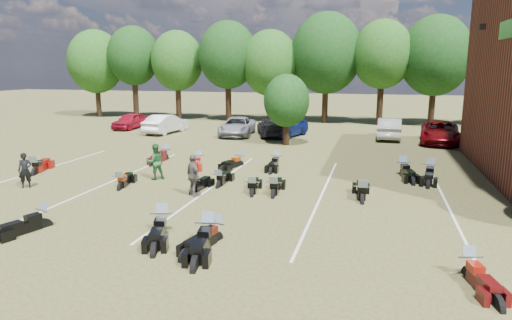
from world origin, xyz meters
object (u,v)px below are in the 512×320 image
(person_black, at_px, (25,170))
(person_grey, at_px, (193,175))
(motorcycle_3, at_px, (208,244))
(car_0, at_px, (130,121))
(car_4, at_px, (287,127))
(person_green, at_px, (155,162))
(motorcycle_14, at_px, (165,160))
(motorcycle_7, at_px, (35,174))

(person_black, relative_size, person_grey, 0.88)
(person_grey, relative_size, motorcycle_3, 0.73)
(car_0, height_order, person_black, person_black)
(car_4, bearing_deg, person_green, -85.55)
(motorcycle_14, bearing_deg, car_4, 63.50)
(person_black, distance_m, motorcycle_14, 8.19)
(motorcycle_14, bearing_deg, motorcycle_7, -133.45)
(car_0, relative_size, motorcycle_14, 1.78)
(car_4, height_order, person_green, person_green)
(person_green, distance_m, person_grey, 3.77)
(person_green, relative_size, motorcycle_14, 0.75)
(person_grey, bearing_deg, motorcycle_7, 33.19)
(car_0, distance_m, person_black, 20.23)
(motorcycle_7, bearing_deg, person_black, 104.51)
(person_green, bearing_deg, motorcycle_7, -35.57)
(person_green, distance_m, motorcycle_14, 4.90)
(person_black, bearing_deg, car_0, 73.37)
(motorcycle_14, bearing_deg, person_green, -70.58)
(motorcycle_14, bearing_deg, person_grey, -56.92)
(car_4, height_order, person_black, person_black)
(motorcycle_7, height_order, motorcycle_14, motorcycle_7)
(person_black, bearing_deg, person_green, -2.66)
(car_4, xyz_separation_m, motorcycle_3, (1.91, -22.62, -0.78))
(person_black, xyz_separation_m, motorcycle_7, (-1.49, 2.29, -0.80))
(person_green, height_order, motorcycle_7, person_green)
(car_4, bearing_deg, motorcycle_7, -104.40)
(person_grey, relative_size, motorcycle_14, 0.78)
(person_grey, height_order, motorcycle_3, person_grey)
(person_grey, xyz_separation_m, motorcycle_3, (2.46, -4.84, -0.91))
(car_0, xyz_separation_m, person_grey, (13.80, -18.72, 0.20))
(car_4, height_order, motorcycle_14, car_4)
(motorcycle_7, bearing_deg, motorcycle_3, 132.66)
(motorcycle_3, height_order, motorcycle_14, motorcycle_3)
(person_green, xyz_separation_m, motorcycle_7, (-6.43, -0.67, -0.88))
(motorcycle_3, xyz_separation_m, motorcycle_7, (-11.84, 6.50, 0.00))
(car_0, xyz_separation_m, person_green, (10.84, -16.39, 0.17))
(person_green, distance_m, motorcycle_3, 9.03)
(car_4, height_order, motorcycle_7, car_4)
(car_0, relative_size, motorcycle_7, 1.70)
(car_4, relative_size, motorcycle_7, 1.88)
(car_4, height_order, motorcycle_3, car_4)
(car_0, relative_size, car_4, 0.91)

